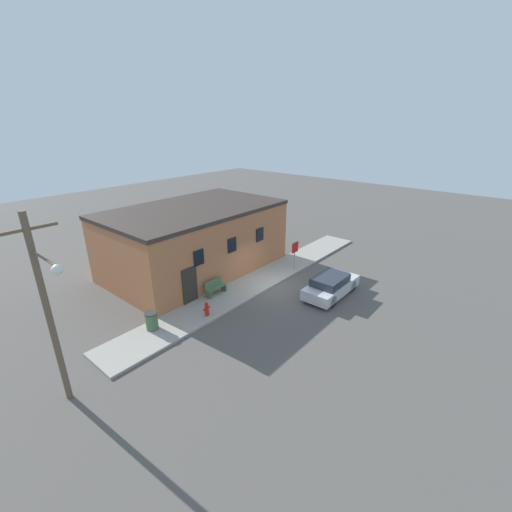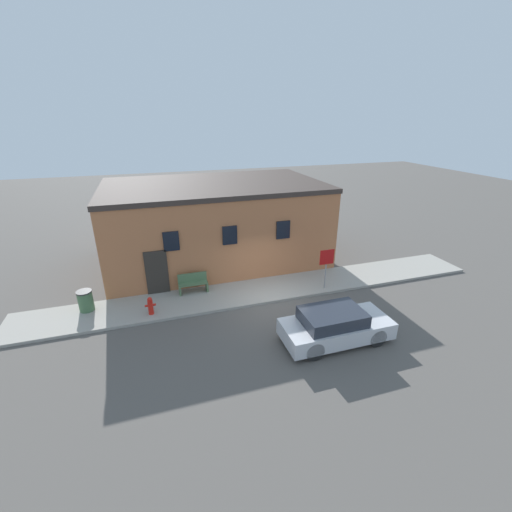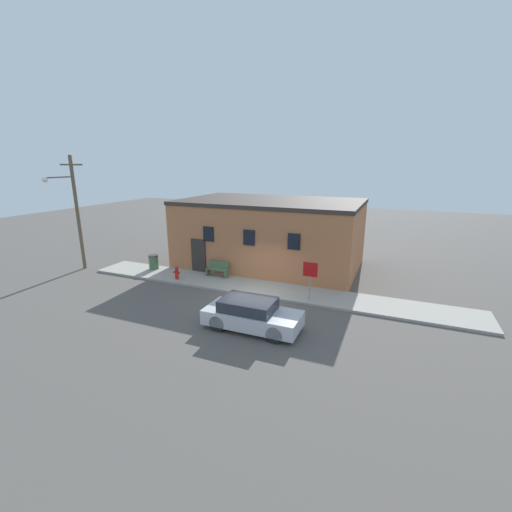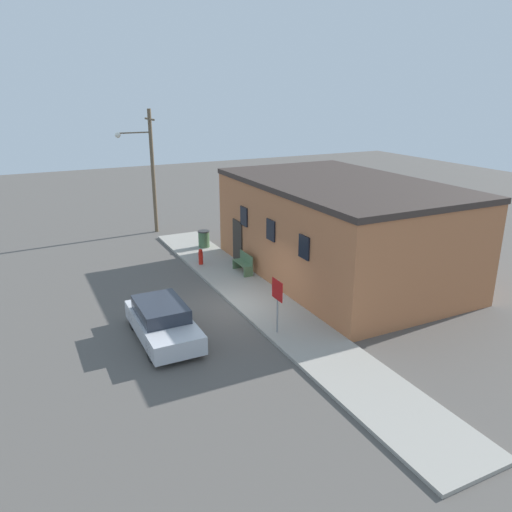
{
  "view_description": "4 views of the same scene",
  "coord_description": "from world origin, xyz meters",
  "px_view_note": "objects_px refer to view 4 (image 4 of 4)",
  "views": [
    {
      "loc": [
        -15.45,
        -11.5,
        9.75
      ],
      "look_at": [
        -0.39,
        1.19,
        1.88
      ],
      "focal_mm": 24.0,
      "sensor_mm": 36.0,
      "label": 1
    },
    {
      "loc": [
        -4.75,
        -12.44,
        7.8
      ],
      "look_at": [
        -0.39,
        1.19,
        1.88
      ],
      "focal_mm": 24.0,
      "sensor_mm": 36.0,
      "label": 2
    },
    {
      "loc": [
        6.5,
        -15.23,
        6.74
      ],
      "look_at": [
        -0.39,
        1.19,
        1.88
      ],
      "focal_mm": 24.0,
      "sensor_mm": 36.0,
      "label": 3
    },
    {
      "loc": [
        16.62,
        -7.23,
        8.23
      ],
      "look_at": [
        -0.39,
        1.19,
        1.88
      ],
      "focal_mm": 35.0,
      "sensor_mm": 36.0,
      "label": 4
    }
  ],
  "objects_px": {
    "utility_pole": "(150,166)",
    "parked_car": "(163,322)",
    "trash_bin": "(204,239)",
    "stop_sign": "(277,296)",
    "bench": "(244,263)",
    "fire_hydrant": "(201,257)"
  },
  "relations": [
    {
      "from": "stop_sign",
      "to": "bench",
      "type": "relative_size",
      "value": 1.47
    },
    {
      "from": "bench",
      "to": "fire_hydrant",
      "type": "bearing_deg",
      "value": -144.31
    },
    {
      "from": "trash_bin",
      "to": "bench",
      "type": "bearing_deg",
      "value": 3.3
    },
    {
      "from": "utility_pole",
      "to": "fire_hydrant",
      "type": "bearing_deg",
      "value": 3.08
    },
    {
      "from": "stop_sign",
      "to": "parked_car",
      "type": "xyz_separation_m",
      "value": [
        -1.55,
        -3.64,
        -0.87
      ]
    },
    {
      "from": "utility_pole",
      "to": "parked_car",
      "type": "bearing_deg",
      "value": -13.98
    },
    {
      "from": "bench",
      "to": "parked_car",
      "type": "relative_size",
      "value": 0.33
    },
    {
      "from": "stop_sign",
      "to": "utility_pole",
      "type": "height_order",
      "value": "utility_pole"
    },
    {
      "from": "fire_hydrant",
      "to": "utility_pole",
      "type": "relative_size",
      "value": 0.11
    },
    {
      "from": "fire_hydrant",
      "to": "utility_pole",
      "type": "distance_m",
      "value": 7.96
    },
    {
      "from": "trash_bin",
      "to": "utility_pole",
      "type": "height_order",
      "value": "utility_pole"
    },
    {
      "from": "stop_sign",
      "to": "bench",
      "type": "xyz_separation_m",
      "value": [
        -6.02,
        1.52,
        -0.95
      ]
    },
    {
      "from": "stop_sign",
      "to": "utility_pole",
      "type": "xyz_separation_m",
      "value": [
        -15.13,
        -0.26,
        2.48
      ]
    },
    {
      "from": "trash_bin",
      "to": "parked_car",
      "type": "xyz_separation_m",
      "value": [
        9.0,
        -4.9,
        0.05
      ]
    },
    {
      "from": "trash_bin",
      "to": "parked_car",
      "type": "distance_m",
      "value": 10.25
    },
    {
      "from": "fire_hydrant",
      "to": "trash_bin",
      "type": "height_order",
      "value": "trash_bin"
    },
    {
      "from": "trash_bin",
      "to": "parked_car",
      "type": "bearing_deg",
      "value": -28.58
    },
    {
      "from": "utility_pole",
      "to": "parked_car",
      "type": "relative_size",
      "value": 1.78
    },
    {
      "from": "trash_bin",
      "to": "stop_sign",
      "type": "bearing_deg",
      "value": -6.82
    },
    {
      "from": "stop_sign",
      "to": "trash_bin",
      "type": "bearing_deg",
      "value": 173.18
    },
    {
      "from": "stop_sign",
      "to": "parked_car",
      "type": "distance_m",
      "value": 4.05
    },
    {
      "from": "utility_pole",
      "to": "parked_car",
      "type": "height_order",
      "value": "utility_pole"
    }
  ]
}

